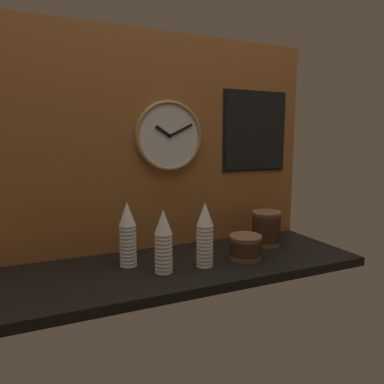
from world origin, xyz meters
TOP-DOWN VIEW (x-y plane):
  - ground_plane at (0.00, 0.00)cm, footprint 160.00×56.00cm
  - wall_tiled_back at (0.00, 26.50)cm, footprint 160.00×3.00cm
  - cup_stack_center at (-11.42, -7.71)cm, footprint 7.41×7.41cm
  - cup_stack_center_left at (-23.10, 5.62)cm, footprint 7.41×7.41cm
  - cup_stack_center_right at (7.22, -7.87)cm, footprint 7.41×7.41cm
  - bowl_stack_right at (28.11, -7.31)cm, footprint 14.88×14.88cm
  - bowl_stack_far_right at (49.35, 6.68)cm, footprint 14.88×14.88cm
  - wall_clock at (2.65, 23.46)cm, footprint 34.18×2.70cm
  - menu_board at (52.64, 24.35)cm, footprint 39.37×1.32cm

SIDE VIEW (x-z plane):
  - ground_plane at x=0.00cm, z-range -4.00..0.00cm
  - bowl_stack_right at x=28.11cm, z-range 0.36..11.58cm
  - bowl_stack_far_right at x=49.35cm, z-range 0.36..18.31cm
  - cup_stack_center at x=-11.42cm, z-range 0.00..26.34cm
  - cup_stack_center_left at x=-23.10cm, z-range 0.00..27.95cm
  - cup_stack_center_right at x=7.22cm, z-range 0.00..27.95cm
  - wall_tiled_back at x=0.00cm, z-range 0.00..105.00cm
  - wall_clock at x=2.65cm, z-range 38.80..72.98cm
  - menu_board at x=52.64cm, z-range 36.96..80.41cm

